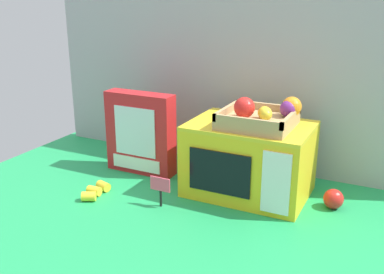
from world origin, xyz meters
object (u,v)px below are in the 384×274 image
object	(u,v)px
toy_microwave	(249,159)
loose_toy_apple	(333,199)
food_groups_crate	(262,117)
cookie_set_box	(140,133)
price_sign	(160,187)
loose_toy_banana	(96,191)

from	to	relation	value
toy_microwave	loose_toy_apple	xyz separation A→B (m)	(0.28, 0.01, -0.09)
food_groups_crate	cookie_set_box	distance (m)	0.48
price_sign	loose_toy_apple	size ratio (longest dim) A/B	1.57
food_groups_crate	cookie_set_box	xyz separation A→B (m)	(-0.47, 0.01, -0.12)
toy_microwave	loose_toy_banana	distance (m)	0.53
food_groups_crate	loose_toy_banana	bearing A→B (deg)	-153.62
toy_microwave	food_groups_crate	distance (m)	0.16
cookie_set_box	loose_toy_banana	world-z (taller)	cookie_set_box
toy_microwave	cookie_set_box	bearing A→B (deg)	-179.84
toy_microwave	price_sign	world-z (taller)	toy_microwave
cookie_set_box	price_sign	bearing A→B (deg)	-46.35
toy_microwave	food_groups_crate	world-z (taller)	food_groups_crate
food_groups_crate	cookie_set_box	world-z (taller)	food_groups_crate
food_groups_crate	loose_toy_banana	xyz separation A→B (m)	(-0.49, -0.24, -0.26)
loose_toy_banana	price_sign	bearing A→B (deg)	6.66
food_groups_crate	price_sign	bearing A→B (deg)	-139.64
food_groups_crate	cookie_set_box	size ratio (longest dim) A/B	0.77
toy_microwave	cookie_set_box	xyz separation A→B (m)	(-0.43, -0.00, 0.03)
cookie_set_box	food_groups_crate	bearing A→B (deg)	-0.94
cookie_set_box	loose_toy_banana	bearing A→B (deg)	-95.40
toy_microwave	cookie_set_box	world-z (taller)	cookie_set_box
toy_microwave	food_groups_crate	xyz separation A→B (m)	(0.04, -0.01, 0.15)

